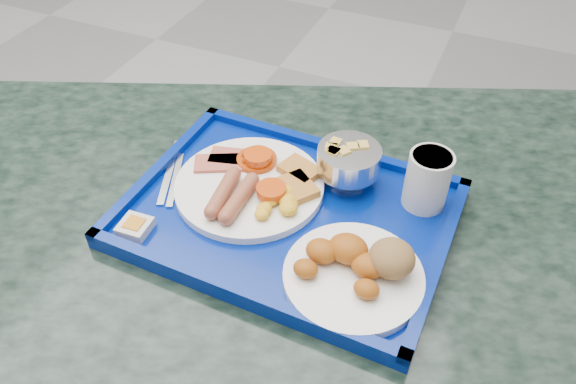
# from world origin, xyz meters

# --- Properties ---
(floor) EXTENTS (6.00, 6.00, 0.00)m
(floor) POSITION_xyz_m (0.00, 0.00, 0.00)
(floor) COLOR gray
(floor) RESTS_ON ground
(table) EXTENTS (1.39, 1.17, 0.74)m
(table) POSITION_xyz_m (0.71, -0.23, 0.55)
(table) COLOR slate
(table) RESTS_ON floor
(tray) EXTENTS (0.48, 0.36, 0.03)m
(tray) POSITION_xyz_m (0.71, -0.21, 0.75)
(tray) COLOR navy
(tray) RESTS_ON table
(main_plate) EXTENTS (0.23, 0.23, 0.04)m
(main_plate) POSITION_xyz_m (0.65, -0.18, 0.76)
(main_plate) COLOR white
(main_plate) RESTS_ON tray
(bread_plate) EXTENTS (0.18, 0.18, 0.06)m
(bread_plate) POSITION_xyz_m (0.85, -0.28, 0.77)
(bread_plate) COLOR white
(bread_plate) RESTS_ON tray
(fruit_bowl) EXTENTS (0.10, 0.10, 0.07)m
(fruit_bowl) POSITION_xyz_m (0.77, -0.11, 0.80)
(fruit_bowl) COLOR #BCBDBF
(fruit_bowl) RESTS_ON tray
(juice_cup) EXTENTS (0.06, 0.06, 0.09)m
(juice_cup) POSITION_xyz_m (0.89, -0.11, 0.80)
(juice_cup) COLOR silver
(juice_cup) RESTS_ON tray
(spoon) EXTENTS (0.08, 0.16, 0.01)m
(spoon) POSITION_xyz_m (0.55, -0.16, 0.76)
(spoon) COLOR #BCBDBF
(spoon) RESTS_ON tray
(knife) EXTENTS (0.07, 0.15, 0.00)m
(knife) POSITION_xyz_m (0.50, -0.20, 0.75)
(knife) COLOR #BCBDBF
(knife) RESTS_ON tray
(jam_packet) EXTENTS (0.04, 0.04, 0.02)m
(jam_packet) POSITION_xyz_m (0.53, -0.33, 0.76)
(jam_packet) COLOR silver
(jam_packet) RESTS_ON tray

